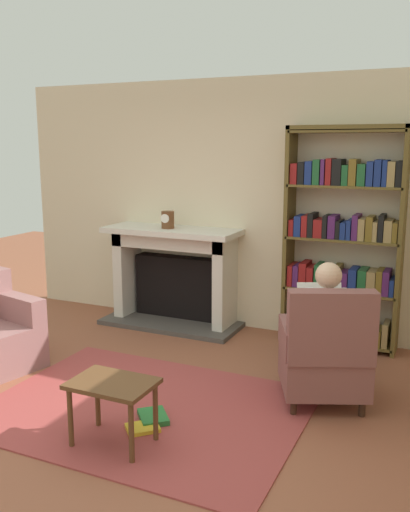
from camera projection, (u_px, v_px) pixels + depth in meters
The scene contains 10 objects.
ground at pixel (124, 427), 4.03m from camera, with size 14.00×14.00×0.00m, color brown.
back_wall at pixel (248, 206), 6.04m from camera, with size 5.60×0.10×2.70m, color beige.
area_rug at pixel (145, 408), 4.29m from camera, with size 2.40×1.80×0.01m, color #9F3F3C.
fireplace at pixel (175, 273), 6.28m from camera, with size 1.56×0.64×1.10m.
mantel_clock at pixel (168, 220), 6.08m from camera, with size 0.14×0.14×0.19m.
bookshelf at pixel (343, 242), 5.46m from camera, with size 1.13×0.32×2.19m.
armchair_reading at pixel (326, 354), 4.28m from camera, with size 0.83×0.82×0.97m.
seated_reader at pixel (324, 325), 4.35m from camera, with size 0.50×0.59×1.14m.
side_table at pixel (113, 392), 3.72m from camera, with size 0.56×0.39×0.45m.
scattered_books at pixel (149, 421), 4.05m from camera, with size 0.32×0.47×0.04m.
Camera 1 is at (2.08, -3.13, 2.00)m, focal length 39.09 mm.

